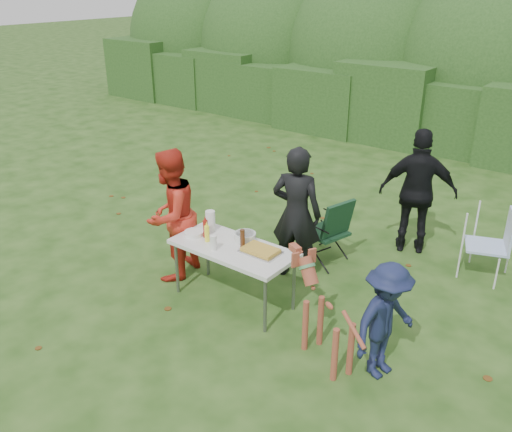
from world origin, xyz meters
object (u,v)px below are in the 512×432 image
Objects in this scene: person_cook at (296,214)px; dog at (328,319)px; folding_table at (233,251)px; mustard_bottle at (207,234)px; lawn_chair at (487,243)px; camping_chair at (326,228)px; ketchup_bottle at (206,229)px; person_red_jacket at (171,215)px; paper_towel_roll at (210,221)px; beer_bottle at (242,239)px; person_black_puffy at (418,192)px; child at (386,321)px.

person_cook is 1.80m from dog.
mustard_bottle reaches higher than folding_table.
person_cook is 2.51m from lawn_chair.
ketchup_bottle is at bearing 79.80° from camping_chair.
person_red_jacket reaches higher than lawn_chair.
paper_towel_roll is (0.53, 0.16, 0.01)m from person_red_jacket.
mustard_bottle is 0.12m from ketchup_bottle.
folding_table is 0.21m from beer_bottle.
ketchup_bottle is (-1.90, 0.28, 0.34)m from dog.
person_black_puffy is 2.86m from child.
camping_chair reaches higher than lawn_chair.
child reaches higher than lawn_chair.
child is 1.30× the size of lawn_chair.
person_cook reaches higher than child.
person_red_jacket is 0.61m from ketchup_bottle.
beer_bottle is at bearing 44.09° from person_black_puffy.
camping_chair reaches higher than mustard_bottle.
dog is (1.24, -1.26, -0.38)m from person_cook.
dog is 5.36× the size of mustard_bottle.
child is 2.53m from paper_towel_roll.
camping_chair is (-1.68, 1.70, -0.14)m from child.
folding_table is 1.01m from person_cook.
camping_chair is at bearing 64.88° from ketchup_bottle.
beer_bottle is at bearing 97.40° from camping_chair.
ketchup_bottle is at bearing 77.90° from person_red_jacket.
camping_chair is at bearing 26.57° from person_black_puffy.
folding_table is 1.63m from camping_chair.
dog is 4.88× the size of ketchup_bottle.
person_cook reaches higher than lawn_chair.
person_cook is at bearing 55.63° from ketchup_bottle.
paper_towel_roll is (-2.50, 0.29, 0.26)m from child.
folding_table is 1.58× the size of camping_chair.
folding_table is 6.82× the size of ketchup_bottle.
lawn_chair reaches higher than mustard_bottle.
paper_towel_roll is at bearing 167.62° from beer_bottle.
folding_table is 0.38m from mustard_bottle.
child is at bearing -3.46° from folding_table.
camping_chair is 2.08m from lawn_chair.
child is (2.00, -0.12, -0.07)m from folding_table.
camping_chair is at bearing 78.47° from folding_table.
lawn_chair is at bearing 43.37° from ketchup_bottle.
dog is at bearing 72.25° from person_red_jacket.
ketchup_bottle is (0.61, -0.01, -0.01)m from person_red_jacket.
paper_towel_roll is (-0.50, 0.17, 0.18)m from folding_table.
beer_bottle is (-1.36, 0.32, 0.35)m from dog.
paper_towel_roll is at bearing 96.15° from person_red_jacket.
child is at bearing 132.78° from person_cook.
person_red_jacket is at bearing 178.95° from ketchup_bottle.
child is (3.03, -0.12, -0.25)m from person_red_jacket.
folding_table is 2.86m from person_black_puffy.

